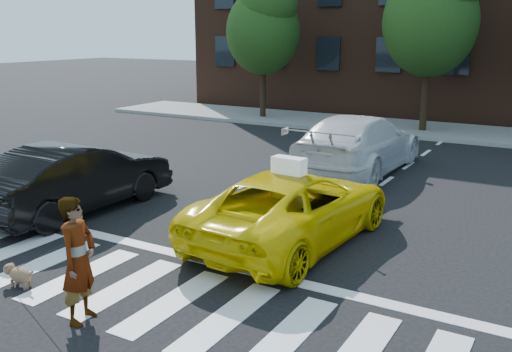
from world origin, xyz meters
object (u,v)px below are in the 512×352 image
(woman, at_px, (78,260))
(dog, at_px, (18,274))
(white_suv, at_px, (358,144))
(tree_left, at_px, (264,23))
(tree_mid, at_px, (432,10))
(black_sedan, at_px, (76,178))
(taxi, at_px, (293,207))

(woman, bearing_deg, dog, 66.32)
(white_suv, height_order, dog, white_suv)
(tree_left, relative_size, white_suv, 1.10)
(tree_left, relative_size, woman, 3.48)
(tree_left, distance_m, white_suv, 11.20)
(tree_mid, bearing_deg, tree_left, 180.00)
(tree_left, bearing_deg, woman, -68.36)
(black_sedan, bearing_deg, tree_left, -76.50)
(tree_left, xyz_separation_m, white_suv, (7.46, -7.55, -3.58))
(dog, bearing_deg, black_sedan, 116.95)
(white_suv, relative_size, dog, 9.16)
(taxi, bearing_deg, tree_left, -54.83)
(taxi, relative_size, white_suv, 0.87)
(tree_left, xyz_separation_m, tree_mid, (7.50, -0.00, 0.41))
(taxi, relative_size, woman, 2.75)
(tree_left, height_order, dog, tree_left)
(black_sedan, bearing_deg, white_suv, -120.94)
(tree_mid, bearing_deg, black_sedan, -106.76)
(tree_left, bearing_deg, dog, -73.12)
(tree_left, distance_m, tree_mid, 7.51)
(black_sedan, relative_size, white_suv, 0.82)
(tree_left, xyz_separation_m, dog, (5.41, -17.82, -4.23))
(taxi, xyz_separation_m, black_sedan, (-5.21, -0.75, 0.08))
(dog, bearing_deg, tree_mid, 76.78)
(tree_mid, distance_m, dog, 18.53)
(woman, distance_m, dog, 1.93)
(taxi, bearing_deg, woman, 78.70)
(tree_mid, height_order, woman, tree_mid)
(taxi, xyz_separation_m, woman, (-1.19, -4.43, 0.22))
(woman, bearing_deg, tree_left, 6.95)
(white_suv, bearing_deg, tree_left, -44.69)
(black_sedan, bearing_deg, dog, 124.60)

